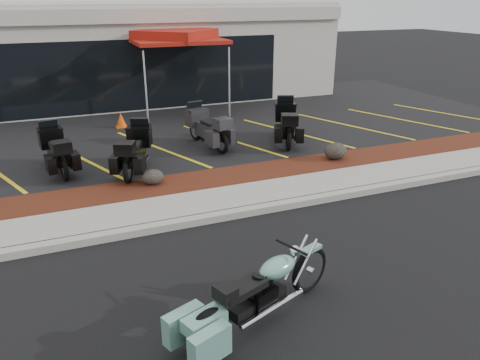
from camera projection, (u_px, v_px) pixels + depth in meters
name	position (u px, v px, depth m)	size (l,w,h in m)	color
ground	(228.00, 241.00, 8.79)	(90.00, 90.00, 0.00)	black
curb	(213.00, 217.00, 9.54)	(24.00, 0.25, 0.15)	gray
sidewalk	(202.00, 204.00, 10.14)	(24.00, 1.20, 0.15)	gray
mulch_bed	(187.00, 185.00, 11.17)	(24.00, 1.20, 0.16)	#37190C
upper_lot	(142.00, 129.00, 15.82)	(26.00, 9.60, 0.15)	black
dealership_building	(111.00, 51.00, 20.51)	(18.00, 8.16, 4.00)	#9F9A90
boulder_mid	(153.00, 177.00, 10.93)	(0.50, 0.42, 0.35)	black
boulder_right	(335.00, 151.00, 12.60)	(0.63, 0.53, 0.45)	black
hero_cruiser	(310.00, 263.00, 7.11)	(2.85, 0.72, 1.00)	#659D8F
touring_black_front	(51.00, 142.00, 12.19)	(2.03, 0.77, 1.18)	black
touring_black_mid	(141.00, 140.00, 12.28)	(2.07, 0.79, 1.20)	black
touring_grey	(195.00, 121.00, 14.08)	(2.10, 0.80, 1.22)	#2B2A2F
touring_black_rear	(285.00, 115.00, 14.62)	(2.20, 0.84, 1.28)	black
traffic_cone	(121.00, 120.00, 15.66)	(0.36, 0.36, 0.48)	#D94A07
popup_canopy	(176.00, 37.00, 16.92)	(3.80, 3.80, 2.99)	silver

